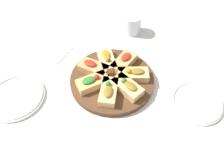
% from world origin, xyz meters
% --- Properties ---
extents(ground_plane, '(3.00, 3.00, 0.00)m').
position_xyz_m(ground_plane, '(0.00, 0.00, 0.00)').
color(ground_plane, silver).
extents(serving_board, '(0.32, 0.32, 0.02)m').
position_xyz_m(serving_board, '(0.00, 0.00, 0.01)').
color(serving_board, '#51331E').
rests_on(serving_board, ground_plane).
extents(focaccia_slice_0, '(0.12, 0.12, 0.05)m').
position_xyz_m(focaccia_slice_0, '(0.06, 0.05, 0.04)').
color(focaccia_slice_0, tan).
rests_on(focaccia_slice_0, serving_board).
extents(focaccia_slice_1, '(0.07, 0.12, 0.05)m').
position_xyz_m(focaccia_slice_1, '(-0.01, 0.08, 0.04)').
color(focaccia_slice_1, '#DBB775').
rests_on(focaccia_slice_1, serving_board).
extents(focaccia_slice_2, '(0.13, 0.11, 0.05)m').
position_xyz_m(focaccia_slice_2, '(-0.07, 0.04, 0.04)').
color(focaccia_slice_2, '#DBB775').
rests_on(focaccia_slice_2, serving_board).
extents(focaccia_slice_3, '(0.12, 0.08, 0.05)m').
position_xyz_m(focaccia_slice_3, '(-0.08, -0.02, 0.04)').
color(focaccia_slice_3, '#DBB775').
rests_on(focaccia_slice_3, serving_board).
extents(focaccia_slice_4, '(0.10, 0.13, 0.04)m').
position_xyz_m(focaccia_slice_4, '(-0.03, -0.07, 0.04)').
color(focaccia_slice_4, tan).
rests_on(focaccia_slice_4, serving_board).
extents(focaccia_slice_5, '(0.10, 0.13, 0.05)m').
position_xyz_m(focaccia_slice_5, '(0.04, -0.07, 0.04)').
color(focaccia_slice_5, '#E5C689').
rests_on(focaccia_slice_5, serving_board).
extents(focaccia_slice_6, '(0.12, 0.08, 0.04)m').
position_xyz_m(focaccia_slice_6, '(0.08, -0.02, 0.04)').
color(focaccia_slice_6, tan).
rests_on(focaccia_slice_6, serving_board).
extents(plate_left, '(0.18, 0.18, 0.02)m').
position_xyz_m(plate_left, '(-0.32, 0.03, 0.01)').
color(plate_left, white).
rests_on(plate_left, ground_plane).
extents(plate_right, '(0.21, 0.21, 0.02)m').
position_xyz_m(plate_right, '(0.32, 0.16, 0.01)').
color(plate_right, white).
rests_on(plate_right, ground_plane).
extents(water_glass, '(0.08, 0.08, 0.09)m').
position_xyz_m(water_glass, '(-0.02, -0.32, 0.04)').
color(water_glass, silver).
rests_on(water_glass, ground_plane).
extents(napkin_stack, '(0.17, 0.15, 0.01)m').
position_xyz_m(napkin_stack, '(0.30, -0.11, 0.00)').
color(napkin_stack, white).
rests_on(napkin_stack, ground_plane).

